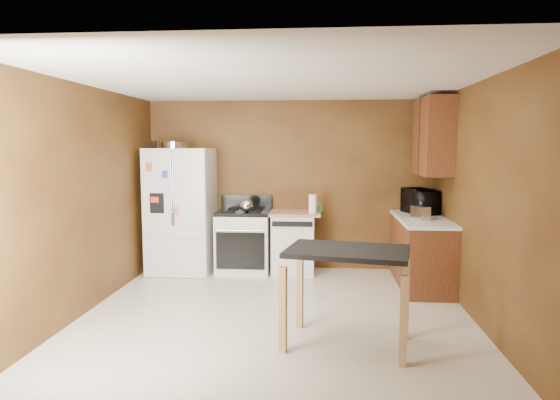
# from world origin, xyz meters

# --- Properties ---
(floor) EXTENTS (4.50, 4.50, 0.00)m
(floor) POSITION_xyz_m (0.00, 0.00, 0.00)
(floor) COLOR silver
(floor) RESTS_ON ground
(ceiling) EXTENTS (4.50, 4.50, 0.00)m
(ceiling) POSITION_xyz_m (0.00, 0.00, 2.50)
(ceiling) COLOR white
(ceiling) RESTS_ON ground
(wall_back) EXTENTS (4.20, 0.00, 4.20)m
(wall_back) POSITION_xyz_m (0.00, 2.25, 1.25)
(wall_back) COLOR brown
(wall_back) RESTS_ON ground
(wall_front) EXTENTS (4.20, 0.00, 4.20)m
(wall_front) POSITION_xyz_m (0.00, -2.25, 1.25)
(wall_front) COLOR brown
(wall_front) RESTS_ON ground
(wall_left) EXTENTS (0.00, 4.50, 4.50)m
(wall_left) POSITION_xyz_m (-2.10, 0.00, 1.25)
(wall_left) COLOR brown
(wall_left) RESTS_ON ground
(wall_right) EXTENTS (0.00, 4.50, 4.50)m
(wall_right) POSITION_xyz_m (2.10, 0.00, 1.25)
(wall_right) COLOR brown
(wall_right) RESTS_ON ground
(roasting_pan) EXTENTS (0.38, 0.38, 0.09)m
(roasting_pan) POSITION_xyz_m (-1.61, 1.85, 1.85)
(roasting_pan) COLOR silver
(roasting_pan) RESTS_ON refrigerator
(pen_cup) EXTENTS (0.07, 0.07, 0.11)m
(pen_cup) POSITION_xyz_m (-1.91, 1.81, 1.85)
(pen_cup) COLOR black
(pen_cup) RESTS_ON refrigerator
(kettle) EXTENTS (0.19, 0.19, 0.19)m
(kettle) POSITION_xyz_m (-0.58, 1.76, 1.00)
(kettle) COLOR silver
(kettle) RESTS_ON gas_range
(paper_towel) EXTENTS (0.14, 0.14, 0.26)m
(paper_towel) POSITION_xyz_m (0.36, 1.82, 1.02)
(paper_towel) COLOR white
(paper_towel) RESTS_ON dishwasher
(green_canister) EXTENTS (0.09, 0.09, 0.10)m
(green_canister) POSITION_xyz_m (0.45, 2.01, 0.94)
(green_canister) COLOR green
(green_canister) RESTS_ON dishwasher
(toaster) EXTENTS (0.23, 0.27, 0.17)m
(toaster) POSITION_xyz_m (1.74, 1.26, 0.99)
(toaster) COLOR silver
(toaster) RESTS_ON right_cabinets
(microwave) EXTENTS (0.55, 0.66, 0.31)m
(microwave) POSITION_xyz_m (1.84, 1.86, 1.06)
(microwave) COLOR black
(microwave) RESTS_ON right_cabinets
(refrigerator) EXTENTS (0.90, 0.80, 1.80)m
(refrigerator) POSITION_xyz_m (-1.55, 1.86, 0.90)
(refrigerator) COLOR white
(refrigerator) RESTS_ON ground
(gas_range) EXTENTS (0.76, 0.68, 1.10)m
(gas_range) POSITION_xyz_m (-0.64, 1.92, 0.46)
(gas_range) COLOR white
(gas_range) RESTS_ON ground
(dishwasher) EXTENTS (0.78, 0.63, 0.89)m
(dishwasher) POSITION_xyz_m (0.08, 1.95, 0.45)
(dishwasher) COLOR white
(dishwasher) RESTS_ON ground
(right_cabinets) EXTENTS (0.63, 1.58, 2.45)m
(right_cabinets) POSITION_xyz_m (1.84, 1.48, 0.91)
(right_cabinets) COLOR brown
(right_cabinets) RESTS_ON ground
(island) EXTENTS (1.22, 0.92, 0.91)m
(island) POSITION_xyz_m (0.72, -0.67, 0.75)
(island) COLOR black
(island) RESTS_ON ground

